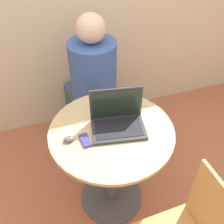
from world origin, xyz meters
The scene contains 6 objects.
ground_plane centered at (0.00, 0.00, 0.00)m, with size 12.00×12.00×0.00m, color #B26042.
round_table centered at (0.00, 0.00, 0.54)m, with size 0.78×0.78×0.77m.
laptop centered at (0.05, 0.02, 0.82)m, with size 0.36×0.27×0.24m.
cell_phone centered at (-0.18, -0.04, 0.78)m, with size 0.06×0.11×0.02m.
computer_mouse centered at (-0.27, -0.01, 0.79)m, with size 0.07×0.05×0.03m.
person_seated centered at (0.06, 0.71, 0.52)m, with size 0.40×0.59×1.25m.
Camera 1 is at (-0.36, -1.08, 1.92)m, focal length 42.00 mm.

